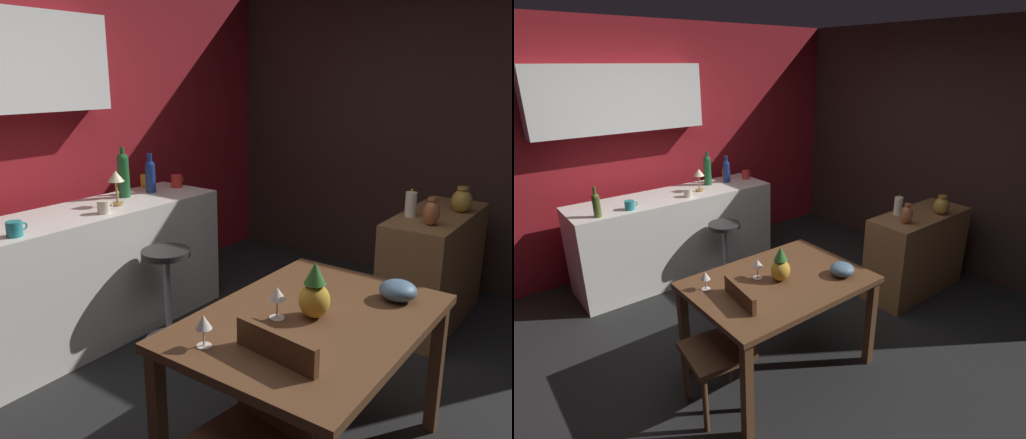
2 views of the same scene
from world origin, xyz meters
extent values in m
plane|color=black|center=(0.00, 0.00, 0.00)|extent=(9.00, 9.00, 0.00)
cube|color=maroon|center=(0.00, 2.10, 1.30)|extent=(5.20, 0.10, 2.60)
cube|color=white|center=(-0.30, 1.98, 1.85)|extent=(1.70, 0.32, 0.64)
cube|color=#33231E|center=(2.55, 0.30, 1.30)|extent=(0.10, 4.40, 2.60)
cube|color=#56351E|center=(-0.11, -0.30, 0.72)|extent=(1.24, 0.88, 0.04)
cube|color=#56351E|center=(-0.68, 0.09, 0.35)|extent=(0.06, 0.06, 0.70)
cube|color=#56351E|center=(0.46, 0.09, 0.35)|extent=(0.06, 0.06, 0.70)
cube|color=#56351E|center=(-0.68, -0.69, 0.35)|extent=(0.06, 0.06, 0.70)
cube|color=#56351E|center=(0.46, -0.69, 0.35)|extent=(0.06, 0.06, 0.70)
cube|color=silver|center=(0.01, 1.56, 0.45)|extent=(2.10, 0.60, 0.90)
cube|color=olive|center=(1.70, -0.26, 0.41)|extent=(1.10, 0.44, 0.82)
cube|color=#56351E|center=(-0.67, -0.35, 0.44)|extent=(0.45, 0.45, 0.04)
cube|color=#56351E|center=(-0.50, -0.37, 0.65)|extent=(0.08, 0.38, 0.42)
cylinder|color=#56351E|center=(-0.85, -0.49, 0.21)|extent=(0.04, 0.04, 0.42)
cylinder|color=#56351E|center=(-0.81, -0.17, 0.21)|extent=(0.04, 0.04, 0.42)
cylinder|color=#56351E|center=(-0.53, -0.53, 0.21)|extent=(0.04, 0.04, 0.42)
cylinder|color=#56351E|center=(-0.50, -0.21, 0.21)|extent=(0.04, 0.04, 0.42)
cylinder|color=#262323|center=(0.29, 1.04, 0.65)|extent=(0.32, 0.32, 0.04)
cylinder|color=silver|center=(0.29, 1.04, 0.32)|extent=(0.04, 0.04, 0.63)
cylinder|color=silver|center=(0.29, 1.04, 0.01)|extent=(0.34, 0.34, 0.03)
cylinder|color=silver|center=(-0.21, -0.18, 0.74)|extent=(0.07, 0.07, 0.00)
cylinder|color=silver|center=(-0.21, -0.18, 0.79)|extent=(0.01, 0.01, 0.08)
cone|color=silver|center=(-0.21, -0.18, 0.86)|extent=(0.08, 0.08, 0.06)
cylinder|color=silver|center=(-0.58, -0.09, 0.74)|extent=(0.06, 0.06, 0.00)
cylinder|color=silver|center=(-0.58, -0.09, 0.78)|extent=(0.01, 0.01, 0.07)
cone|color=silver|center=(-0.58, -0.09, 0.85)|extent=(0.07, 0.07, 0.06)
ellipsoid|color=gold|center=(-0.10, -0.30, 0.82)|extent=(0.14, 0.14, 0.16)
cone|color=#2D6B28|center=(-0.10, -0.30, 0.95)|extent=(0.10, 0.10, 0.10)
ellipsoid|color=slate|center=(0.29, -0.53, 0.79)|extent=(0.18, 0.18, 0.09)
cylinder|color=#1E592D|center=(0.49, 1.66, 1.04)|extent=(0.08, 0.08, 0.28)
sphere|color=#1E592D|center=(0.49, 1.66, 1.18)|extent=(0.08, 0.08, 0.08)
cylinder|color=#1E592D|center=(0.49, 1.66, 1.24)|extent=(0.03, 0.03, 0.06)
cylinder|color=#475623|center=(-0.81, 1.36, 0.99)|extent=(0.07, 0.07, 0.18)
sphere|color=#475623|center=(-0.81, 1.36, 1.08)|extent=(0.07, 0.07, 0.07)
cylinder|color=#475623|center=(-0.81, 1.36, 1.14)|extent=(0.03, 0.03, 0.08)
cylinder|color=navy|center=(0.72, 1.62, 1.00)|extent=(0.08, 0.08, 0.21)
sphere|color=navy|center=(0.72, 1.62, 1.11)|extent=(0.08, 0.08, 0.08)
cylinder|color=navy|center=(0.72, 1.62, 1.16)|extent=(0.04, 0.04, 0.07)
cylinder|color=gold|center=(0.81, 1.79, 0.95)|extent=(0.07, 0.07, 0.10)
torus|color=gold|center=(0.86, 1.79, 0.96)|extent=(0.05, 0.01, 0.05)
cylinder|color=beige|center=(0.10, 1.39, 0.94)|extent=(0.08, 0.08, 0.08)
torus|color=beige|center=(0.15, 1.39, 0.95)|extent=(0.05, 0.01, 0.05)
cylinder|color=teal|center=(-0.52, 1.37, 0.94)|extent=(0.09, 0.09, 0.09)
torus|color=teal|center=(-0.46, 1.37, 0.95)|extent=(0.05, 0.01, 0.05)
cylinder|color=red|center=(0.96, 1.60, 0.95)|extent=(0.09, 0.09, 0.10)
torus|color=red|center=(1.02, 1.60, 0.95)|extent=(0.05, 0.01, 0.05)
cylinder|color=#A58447|center=(0.29, 1.49, 0.91)|extent=(0.08, 0.08, 0.02)
cylinder|color=#A58447|center=(0.29, 1.49, 0.99)|extent=(0.02, 0.02, 0.15)
cone|color=beige|center=(0.29, 1.49, 1.10)|extent=(0.11, 0.11, 0.07)
cylinder|color=white|center=(1.51, -0.13, 0.91)|extent=(0.08, 0.08, 0.17)
ellipsoid|color=yellow|center=(1.51, -0.13, 1.00)|extent=(0.01, 0.01, 0.03)
ellipsoid|color=#B26038|center=(1.37, -0.32, 0.90)|extent=(0.10, 0.10, 0.17)
cylinder|color=#B26038|center=(1.37, -0.32, 1.00)|extent=(0.06, 0.06, 0.02)
ellipsoid|color=#B78C38|center=(1.83, -0.38, 0.90)|extent=(0.15, 0.15, 0.17)
cylinder|color=#B78C38|center=(1.83, -0.38, 1.00)|extent=(0.08, 0.08, 0.02)
camera|label=1|loc=(-1.91, -1.34, 1.76)|focal=36.25mm
camera|label=2|loc=(-1.81, -2.33, 2.19)|focal=29.66mm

